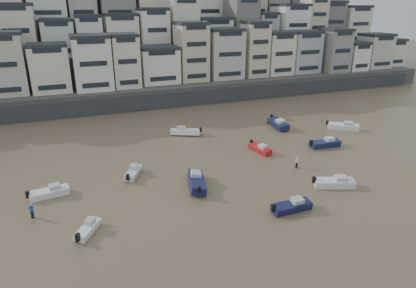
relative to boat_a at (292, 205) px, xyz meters
name	(u,v)px	position (x,y,z in m)	size (l,w,h in m)	color
harbor_wall	(162,100)	(-2.08, 48.08, 1.06)	(140.00, 3.00, 3.50)	#38383A
hillside	(143,33)	(2.66, 87.92, 12.32)	(141.04, 66.00, 50.00)	#4C4C47
boat_a	(292,205)	(0.00, 0.00, 0.00)	(5.07, 1.66, 1.38)	#13153E
boat_b	(334,181)	(8.25, 3.00, 0.05)	(5.45, 1.78, 1.49)	silver
boat_c	(197,181)	(-7.88, 9.26, 0.16)	(6.23, 2.04, 1.70)	#161845
boat_d	(325,142)	(16.08, 14.94, 0.06)	(5.53, 1.81, 1.51)	#141D41
boat_e	(260,148)	(5.22, 16.79, -0.05)	(4.70, 1.54, 1.28)	#B01518
boat_f	(133,172)	(-14.75, 15.36, -0.07)	(4.53, 1.48, 1.24)	silver
boat_g	(343,125)	(24.71, 20.88, 0.12)	(5.98, 1.96, 1.63)	silver
boat_h	(185,131)	(-3.08, 28.62, 0.08)	(5.63, 1.84, 1.54)	silver
boat_i	(278,123)	(14.29, 26.40, 0.18)	(6.41, 2.10, 1.75)	#131A3C
boat_j	(88,228)	(-21.46, 3.83, -0.15)	(3.99, 1.31, 1.09)	white
boat_k	(49,191)	(-25.15, 13.31, -0.02)	(4.90, 1.60, 1.34)	white
person_blue	(32,211)	(-26.81, 8.89, 0.18)	(0.44, 0.44, 1.74)	#173BAD
person_pink	(297,162)	(7.13, 9.61, 0.18)	(0.44, 0.44, 1.74)	#DF9DB2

